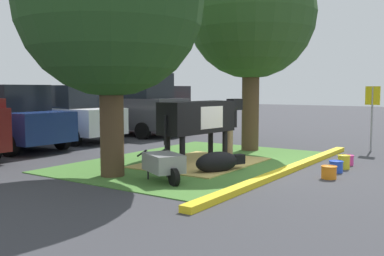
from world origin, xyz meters
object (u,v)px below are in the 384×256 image
(person_handler, at_px, (228,127))
(bucket_orange, at_px, (329,172))
(bucket_blue, at_px, (336,166))
(suv_dark_grey, at_px, (131,104))
(bucket_yellow, at_px, (344,162))
(cow_holstein, at_px, (200,118))
(hatchback_white, at_px, (67,114))
(shade_tree_right, at_px, (251,15))
(parking_sign, at_px, (372,106))
(sedan_red, at_px, (162,108))
(sedan_silver, at_px, (9,118))
(shade_tree_left, at_px, (110,3))
(calf_lying, at_px, (218,162))
(wheelbarrow, at_px, (164,163))
(bucket_pink, at_px, (348,160))

(person_handler, bearing_deg, bucket_orange, -116.17)
(bucket_blue, height_order, suv_dark_grey, suv_dark_grey)
(bucket_blue, relative_size, bucket_yellow, 0.99)
(cow_holstein, bearing_deg, bucket_yellow, -71.69)
(hatchback_white, distance_m, suv_dark_grey, 2.95)
(shade_tree_right, bearing_deg, parking_sign, -58.17)
(sedan_red, bearing_deg, sedan_silver, -178.01)
(bucket_blue, height_order, sedan_silver, sedan_silver)
(shade_tree_left, distance_m, sedan_silver, 6.53)
(bucket_orange, bearing_deg, calf_lying, 107.53)
(bucket_yellow, relative_size, hatchback_white, 0.07)
(wheelbarrow, height_order, bucket_orange, wheelbarrow)
(cow_holstein, distance_m, bucket_pink, 3.85)
(bucket_pink, bearing_deg, hatchback_white, 93.13)
(shade_tree_right, height_order, sedan_silver, shade_tree_right)
(person_handler, bearing_deg, bucket_yellow, -95.62)
(bucket_yellow, distance_m, hatchback_white, 9.95)
(bucket_blue, xyz_separation_m, hatchback_white, (0.60, 9.89, 0.84))
(cow_holstein, height_order, calf_lying, cow_holstein)
(calf_lying, xyz_separation_m, bucket_orange, (0.73, -2.30, -0.09))
(shade_tree_right, relative_size, bucket_blue, 18.51)
(shade_tree_left, bearing_deg, calf_lying, -44.37)
(sedan_silver, xyz_separation_m, hatchback_white, (2.49, 0.24, 0.00))
(bucket_orange, xyz_separation_m, sedan_silver, (-1.09, 9.74, 0.84))
(parking_sign, bearing_deg, cow_holstein, 145.00)
(shade_tree_left, height_order, suv_dark_grey, shade_tree_left)
(calf_lying, relative_size, suv_dark_grey, 0.28)
(shade_tree_left, relative_size, person_handler, 3.77)
(wheelbarrow, bearing_deg, calf_lying, -14.10)
(calf_lying, relative_size, bucket_blue, 4.02)
(bucket_yellow, relative_size, bucket_pink, 1.17)
(shade_tree_right, height_order, hatchback_white, shade_tree_right)
(bucket_yellow, distance_m, bucket_pink, 0.60)
(wheelbarrow, height_order, suv_dark_grey, suv_dark_grey)
(sedan_silver, bearing_deg, sedan_red, 1.99)
(shade_tree_right, relative_size, cow_holstein, 1.93)
(bucket_blue, relative_size, hatchback_white, 0.07)
(cow_holstein, height_order, bucket_blue, cow_holstein)
(person_handler, bearing_deg, suv_dark_grey, 66.72)
(cow_holstein, distance_m, suv_dark_grey, 7.31)
(person_handler, xyz_separation_m, bucket_orange, (-1.67, -3.40, -0.66))
(bucket_blue, relative_size, sedan_silver, 0.07)
(bucket_pink, distance_m, sedan_red, 11.16)
(wheelbarrow, height_order, sedan_red, sedan_red)
(calf_lying, relative_size, parking_sign, 0.67)
(shade_tree_right, bearing_deg, bucket_pink, -106.42)
(cow_holstein, relative_size, wheelbarrow, 2.03)
(parking_sign, relative_size, sedan_silver, 0.44)
(wheelbarrow, bearing_deg, bucket_blue, -40.56)
(parking_sign, bearing_deg, sedan_silver, 121.79)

